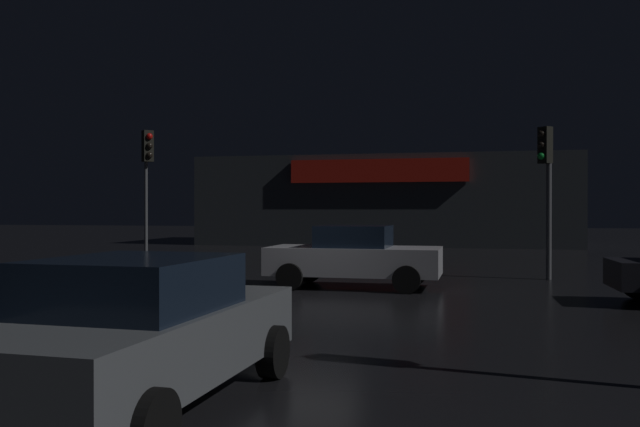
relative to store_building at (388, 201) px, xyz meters
The scene contains 6 objects.
ground_plane 24.55m from the store_building, 87.80° to the right, with size 120.00×120.00×0.00m, color black.
store_building is the anchor object (origin of this frame).
traffic_signal_main 19.25m from the store_building, 107.11° to the right, with size 0.42×0.42×4.49m.
traffic_signal_cross_left 19.98m from the store_building, 70.80° to the right, with size 0.42×0.42×4.22m.
car_near 32.21m from the store_building, 87.65° to the right, with size 2.08×4.28×1.48m.
car_far 21.94m from the store_building, 85.58° to the right, with size 4.28×2.13×1.54m.
Camera 1 is at (3.48, -13.69, 1.94)m, focal length 37.29 mm.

